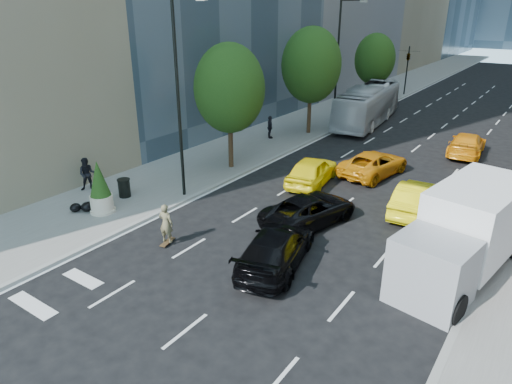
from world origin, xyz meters
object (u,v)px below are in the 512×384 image
Objects in this scene: skateboarder at (166,226)px; black_sedan_lincoln at (310,210)px; box_truck at (465,233)px; trash_can at (124,188)px; black_sedan_mercedes at (276,247)px; city_bus at (368,105)px; planter_shrub at (100,188)px.

black_sedan_lincoln is at bearing -140.95° from skateboarder.
box_truck is at bearing -169.95° from skateboarder.
trash_can is at bearing 30.91° from black_sedan_lincoln.
box_truck is (6.75, -0.53, 1.02)m from black_sedan_lincoln.
trash_can is (-9.36, -3.00, -0.08)m from black_sedan_lincoln.
box_truck is at bearing -164.89° from black_sedan_mercedes.
black_sedan_lincoln is 9.83m from trash_can.
city_bus is (-1.30, 25.28, 0.74)m from skateboarder.
skateboarder is 0.67× the size of planter_shrub.
city_bus is at bearing 82.15° from planter_shrub.
city_bus is 23.39m from trash_can.
box_truck reaches higher than city_bus.
skateboarder is at bearing -146.58° from box_truck.
city_bus is (-6.00, 24.01, 0.85)m from black_sedan_mercedes.
planter_shrub is (-3.44, -24.92, -0.22)m from city_bus.
black_sedan_lincoln is 5.40× the size of trash_can.
planter_shrub is at bearing -154.57° from box_truck.
planter_shrub reaches higher than trash_can.
black_sedan_lincoln is 0.68× the size of box_truck.
trash_can is (-16.11, -2.47, -1.10)m from box_truck.
planter_shrub is at bearing -9.23° from black_sedan_mercedes.
black_sedan_mercedes is at bearing -5.68° from trash_can.
box_truck is 16.10m from planter_shrub.
box_truck reaches higher than black_sedan_mercedes.
black_sedan_lincoln is 4.06m from black_sedan_mercedes.
black_sedan_mercedes reaches higher than black_sedan_lincoln.
black_sedan_mercedes is at bearing -178.64° from skateboarder.
box_truck is at bearing -171.36° from black_sedan_lincoln.
skateboarder is 5.82m from trash_can.
city_bus is 1.57× the size of box_truck.
planter_shrub is (-4.73, 0.36, 0.52)m from skateboarder.
skateboarder is 11.78m from box_truck.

